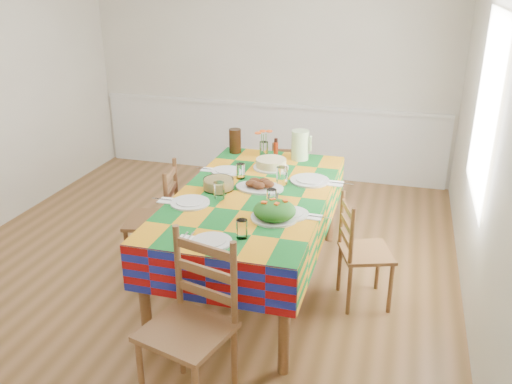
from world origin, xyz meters
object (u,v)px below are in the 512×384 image
Objects in this scene: chair_far at (290,181)px; chair_right at (361,252)px; meat_platter at (260,185)px; chair_near at (191,327)px; tea_pitcher at (235,141)px; dining_table at (253,203)px; green_pitcher at (300,145)px; chair_left at (157,220)px.

chair_far is 0.98× the size of chair_right.
chair_near is (-0.01, -1.44, -0.34)m from meat_platter.
tea_pitcher is at bearing 35.79° from chair_far.
chair_far is (-0.02, 1.27, -0.44)m from meat_platter.
tea_pitcher is at bearing 115.84° from dining_table.
meat_platter is 1.48m from chair_near.
dining_table is 0.92m from chair_right.
green_pitcher is at bearing 100.71° from chair_near.
green_pitcher is 0.74m from chair_far.
chair_near is at bearing -94.40° from green_pitcher.
dining_table is 1.39m from chair_far.
meat_platter is 0.44× the size of chair_far.
green_pitcher is 0.31× the size of chair_right.
chair_near reaches higher than chair_right.
meat_platter is at bearing -101.22° from green_pitcher.
meat_platter is 0.39× the size of chair_left.
chair_far is at bearing 12.04° from chair_right.
tea_pitcher is 1.69m from chair_right.
tea_pitcher is 0.26× the size of chair_far.
chair_near is at bearing 20.69° from chair_left.
meat_platter is 0.36× the size of chair_near.
meat_platter is 1.42× the size of green_pitcher.
chair_near reaches higher than dining_table.
chair_far is 1.60m from chair_left.
chair_right is (0.86, -0.01, -0.30)m from dining_table.
meat_platter is at bearing -60.48° from tea_pitcher.
dining_table is at bearing -64.16° from tea_pitcher.
tea_pitcher is at bearing 116.54° from chair_near.
tea_pitcher reaches higher than chair_left.
green_pitcher is 0.31× the size of chair_far.
tea_pitcher is 0.24× the size of chair_left.
dining_table is at bearing -101.72° from green_pitcher.
chair_left is at bearing 137.76° from chair_near.
chair_near is at bearing -78.57° from tea_pitcher.
chair_right is at bearing -6.95° from meat_platter.
chair_right is at bearing 77.26° from chair_left.
tea_pitcher is at bearing 119.52° from meat_platter.
chair_far is at bearing 89.76° from dining_table.
chair_left is at bearing 179.38° from dining_table.
chair_right is (1.31, -0.94, -0.51)m from tea_pitcher.
green_pitcher reaches higher than tea_pitcher.
meat_platter reaches higher than chair_right.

